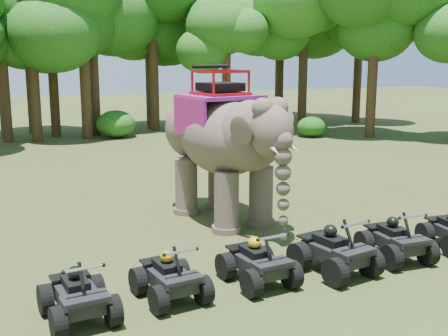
{
  "coord_description": "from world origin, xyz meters",
  "views": [
    {
      "loc": [
        -5.4,
        -11.28,
        4.66
      ],
      "look_at": [
        0.0,
        1.2,
        1.9
      ],
      "focal_mm": 45.0,
      "sensor_mm": 36.0,
      "label": 1
    }
  ],
  "objects_px": {
    "atv_0": "(78,288)",
    "atv_3": "(335,244)",
    "elephant": "(222,144)",
    "atv_2": "(258,256)",
    "atv_1": "(170,271)",
    "atv_4": "(396,234)"
  },
  "relations": [
    {
      "from": "atv_2",
      "to": "atv_4",
      "type": "height_order",
      "value": "atv_4"
    },
    {
      "from": "atv_0",
      "to": "atv_3",
      "type": "xyz_separation_m",
      "value": [
        5.45,
        0.03,
        0.05
      ]
    },
    {
      "from": "elephant",
      "to": "atv_4",
      "type": "bearing_deg",
      "value": -72.15
    },
    {
      "from": "elephant",
      "to": "atv_0",
      "type": "height_order",
      "value": "elephant"
    },
    {
      "from": "atv_0",
      "to": "atv_2",
      "type": "height_order",
      "value": "atv_2"
    },
    {
      "from": "atv_0",
      "to": "atv_4",
      "type": "relative_size",
      "value": 0.98
    },
    {
      "from": "elephant",
      "to": "atv_3",
      "type": "distance_m",
      "value": 5.0
    },
    {
      "from": "atv_1",
      "to": "atv_2",
      "type": "xyz_separation_m",
      "value": [
        1.9,
        -0.01,
        0.02
      ]
    },
    {
      "from": "atv_1",
      "to": "atv_3",
      "type": "xyz_separation_m",
      "value": [
        3.68,
        -0.15,
        0.07
      ]
    },
    {
      "from": "elephant",
      "to": "atv_1",
      "type": "relative_size",
      "value": 3.32
    },
    {
      "from": "elephant",
      "to": "atv_3",
      "type": "bearing_deg",
      "value": -92.05
    },
    {
      "from": "atv_2",
      "to": "atv_4",
      "type": "bearing_deg",
      "value": -5.57
    },
    {
      "from": "atv_4",
      "to": "atv_2",
      "type": "bearing_deg",
      "value": -177.05
    },
    {
      "from": "atv_1",
      "to": "atv_0",
      "type": "bearing_deg",
      "value": 179.47
    },
    {
      "from": "atv_0",
      "to": "atv_3",
      "type": "distance_m",
      "value": 5.45
    },
    {
      "from": "atv_0",
      "to": "atv_3",
      "type": "bearing_deg",
      "value": -4.83
    },
    {
      "from": "atv_1",
      "to": "atv_3",
      "type": "height_order",
      "value": "atv_3"
    },
    {
      "from": "elephant",
      "to": "atv_4",
      "type": "relative_size",
      "value": 3.16
    },
    {
      "from": "atv_2",
      "to": "atv_3",
      "type": "relative_size",
      "value": 0.93
    },
    {
      "from": "elephant",
      "to": "atv_3",
      "type": "height_order",
      "value": "elephant"
    },
    {
      "from": "atv_0",
      "to": "atv_2",
      "type": "bearing_deg",
      "value": -2.44
    },
    {
      "from": "atv_0",
      "to": "atv_1",
      "type": "bearing_deg",
      "value": 0.72
    }
  ]
}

